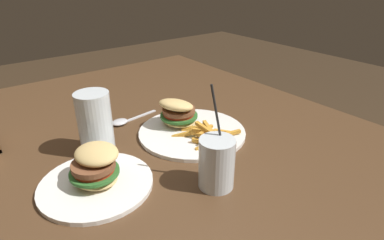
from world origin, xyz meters
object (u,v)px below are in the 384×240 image
(spoon, at_px, (122,121))
(juice_glass, at_px, (217,165))
(beer_glass, at_px, (95,124))
(meal_plate_far, at_px, (96,175))
(meal_plate_near, at_px, (187,124))

(spoon, bearing_deg, juice_glass, 85.61)
(spoon, bearing_deg, beer_glass, 35.06)
(beer_glass, bearing_deg, meal_plate_far, 155.52)
(spoon, xyz_separation_m, meal_plate_far, (-0.24, 0.18, 0.02))
(beer_glass, xyz_separation_m, juice_glass, (-0.28, -0.14, -0.03))
(beer_glass, distance_m, meal_plate_far, 0.15)
(meal_plate_far, bearing_deg, beer_glass, -24.48)
(meal_plate_near, bearing_deg, beer_glass, 78.58)
(beer_glass, xyz_separation_m, spoon, (0.11, -0.12, -0.07))
(meal_plate_near, xyz_separation_m, juice_glass, (-0.23, 0.10, 0.03))
(spoon, distance_m, meal_plate_far, 0.30)
(juice_glass, height_order, meal_plate_far, juice_glass)
(meal_plate_near, xyz_separation_m, meal_plate_far, (-0.08, 0.30, 0.00))
(beer_glass, height_order, meal_plate_far, beer_glass)
(beer_glass, height_order, juice_glass, juice_glass)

